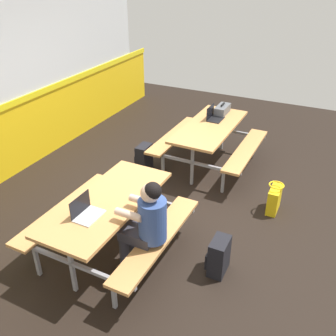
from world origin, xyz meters
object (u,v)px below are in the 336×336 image
(picnic_table_right, at_px, (209,135))
(student_nearer, at_px, (146,221))
(backpack_dark, at_px, (218,256))
(picnic_table_left, at_px, (109,212))
(toolbox_grey, at_px, (222,110))
(satchel_spare, at_px, (144,158))
(laptop_silver, at_px, (86,212))
(laptop_dark, at_px, (214,117))
(tote_bag_bright, at_px, (274,199))

(picnic_table_right, height_order, student_nearer, student_nearer)
(student_nearer, distance_m, backpack_dark, 0.94)
(picnic_table_left, bearing_deg, toolbox_grey, -5.57)
(student_nearer, distance_m, satchel_spare, 2.41)
(picnic_table_left, xyz_separation_m, laptop_silver, (-0.33, 0.04, 0.21))
(student_nearer, bearing_deg, toolbox_grey, 4.44)
(picnic_table_left, distance_m, laptop_dark, 2.82)
(laptop_dark, distance_m, backpack_dark, 2.81)
(student_nearer, bearing_deg, picnic_table_left, 79.00)
(laptop_dark, distance_m, toolbox_grey, 0.32)
(satchel_spare, bearing_deg, laptop_dark, -45.69)
(satchel_spare, bearing_deg, tote_bag_bright, -96.32)
(toolbox_grey, bearing_deg, laptop_dark, 172.48)
(picnic_table_right, xyz_separation_m, backpack_dark, (-2.29, -0.97, -0.36))
(laptop_silver, relative_size, toolbox_grey, 0.81)
(picnic_table_left, height_order, toolbox_grey, toolbox_grey)
(laptop_dark, relative_size, toolbox_grey, 0.81)
(picnic_table_right, distance_m, laptop_dark, 0.34)
(student_nearer, xyz_separation_m, laptop_silver, (-0.23, 0.60, 0.08))
(student_nearer, height_order, laptop_dark, student_nearer)
(laptop_dark, relative_size, satchel_spare, 0.73)
(backpack_dark, distance_m, satchel_spare, 2.54)
(picnic_table_right, bearing_deg, backpack_dark, -156.98)
(picnic_table_left, distance_m, toolbox_grey, 3.15)
(tote_bag_bright, bearing_deg, student_nearer, 150.18)
(picnic_table_right, height_order, backpack_dark, picnic_table_right)
(toolbox_grey, xyz_separation_m, satchel_spare, (-1.18, 0.93, -0.60))
(picnic_table_left, xyz_separation_m, toolbox_grey, (3.12, -0.30, 0.24))
(toolbox_grey, bearing_deg, tote_bag_bright, -138.07)
(picnic_table_left, bearing_deg, laptop_silver, 172.76)
(picnic_table_right, xyz_separation_m, tote_bag_bright, (-0.84, -1.29, -0.38))
(tote_bag_bright, bearing_deg, backpack_dark, 167.69)
(picnic_table_right, distance_m, student_nearer, 2.66)
(toolbox_grey, bearing_deg, student_nearer, -175.56)
(student_nearer, height_order, backpack_dark, student_nearer)
(student_nearer, bearing_deg, picnic_table_right, 5.61)
(toolbox_grey, xyz_separation_m, tote_bag_bright, (-1.43, -1.28, -0.62))
(backpack_dark, height_order, tote_bag_bright, backpack_dark)
(laptop_dark, bearing_deg, student_nearer, -174.25)
(laptop_silver, xyz_separation_m, satchel_spare, (2.27, 0.58, -0.57))
(backpack_dark, distance_m, tote_bag_bright, 1.49)
(laptop_silver, height_order, backpack_dark, laptop_silver)
(picnic_table_right, xyz_separation_m, laptop_silver, (-2.87, 0.34, 0.21))
(backpack_dark, bearing_deg, picnic_table_left, 100.73)
(backpack_dark, bearing_deg, laptop_silver, 113.62)
(picnic_table_right, height_order, satchel_spare, picnic_table_right)
(student_nearer, bearing_deg, tote_bag_bright, -29.82)
(picnic_table_left, relative_size, laptop_dark, 5.46)
(picnic_table_left, height_order, laptop_dark, laptop_dark)
(student_nearer, xyz_separation_m, laptop_dark, (2.91, 0.29, 0.08))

